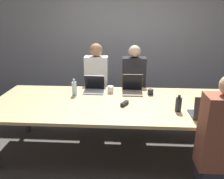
{
  "coord_description": "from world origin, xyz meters",
  "views": [
    {
      "loc": [
        0.02,
        -2.76,
        1.94
      ],
      "look_at": [
        -0.14,
        0.1,
        0.93
      ],
      "focal_mm": 35.0,
      "sensor_mm": 36.0,
      "label": 1
    }
  ],
  "objects": [
    {
      "name": "ground_plane",
      "position": [
        0.0,
        0.0,
        0.0
      ],
      "size": [
        24.0,
        24.0,
        0.0
      ],
      "primitive_type": "plane",
      "color": "#4C4742"
    },
    {
      "name": "curtain_wall",
      "position": [
        0.0,
        2.1,
        1.4
      ],
      "size": [
        12.0,
        0.06,
        2.8
      ],
      "color": "#ADADB2",
      "rests_on": "ground_plane"
    },
    {
      "name": "conference_table",
      "position": [
        0.0,
        0.0,
        0.72
      ],
      "size": [
        3.58,
        1.3,
        0.78
      ],
      "color": "#D6B77F",
      "rests_on": "ground_plane"
    },
    {
      "name": "laptop_far_center",
      "position": [
        0.15,
        0.41,
        0.86
      ],
      "size": [
        0.31,
        0.27,
        0.28
      ],
      "color": "gray",
      "rests_on": "conference_table"
    },
    {
      "name": "person_far_center",
      "position": [
        0.19,
        0.89,
        0.69
      ],
      "size": [
        0.4,
        0.24,
        1.43
      ],
      "color": "#2D2D38",
      "rests_on": "ground_plane"
    },
    {
      "name": "cup_far_center",
      "position": [
        0.42,
        0.33,
        0.82
      ],
      "size": [
        0.09,
        0.09,
        0.08
      ],
      "color": "#232328",
      "rests_on": "conference_table"
    },
    {
      "name": "laptop_near_right",
      "position": [
        0.98,
        -0.41,
        0.86
      ],
      "size": [
        0.33,
        0.27,
        0.28
      ],
      "rotation": [
        0.0,
        0.0,
        3.14
      ],
      "color": "#333338",
      "rests_on": "conference_table"
    },
    {
      "name": "person_near_right",
      "position": [
        0.98,
        -0.85,
        0.69
      ],
      "size": [
        0.4,
        0.24,
        1.42
      ],
      "rotation": [
        0.0,
        0.0,
        3.14
      ],
      "color": "#2D2D38",
      "rests_on": "ground_plane"
    },
    {
      "name": "bottle_near_right",
      "position": [
        0.7,
        -0.24,
        0.87
      ],
      "size": [
        0.08,
        0.08,
        0.21
      ],
      "color": "black",
      "rests_on": "conference_table"
    },
    {
      "name": "laptop_far_midleft",
      "position": [
        -0.44,
        0.42,
        0.85
      ],
      "size": [
        0.31,
        0.25,
        0.25
      ],
      "color": "#B7B7BC",
      "rests_on": "conference_table"
    },
    {
      "name": "person_far_midleft",
      "position": [
        -0.46,
        0.94,
        0.71
      ],
      "size": [
        0.4,
        0.24,
        1.45
      ],
      "color": "#2D2D38",
      "rests_on": "ground_plane"
    },
    {
      "name": "cup_far_midleft",
      "position": [
        -0.18,
        0.38,
        0.83
      ],
      "size": [
        0.09,
        0.09,
        0.1
      ],
      "color": "white",
      "rests_on": "conference_table"
    },
    {
      "name": "bottle_far_midleft",
      "position": [
        -0.71,
        0.25,
        0.88
      ],
      "size": [
        0.07,
        0.07,
        0.25
      ],
      "color": "#ADD1E0",
      "rests_on": "conference_table"
    },
    {
      "name": "stapler",
      "position": [
        0.03,
        -0.1,
        0.8
      ],
      "size": [
        0.11,
        0.15,
        0.05
      ],
      "rotation": [
        0.0,
        0.0,
        -0.53
      ],
      "color": "black",
      "rests_on": "conference_table"
    }
  ]
}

